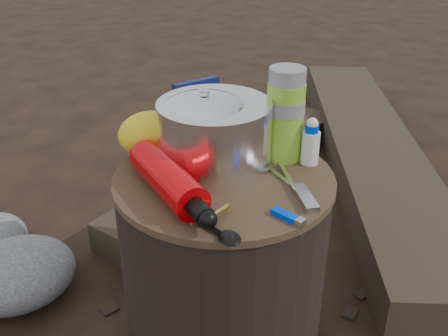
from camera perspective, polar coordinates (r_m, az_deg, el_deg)
name	(u,v)px	position (r m, az deg, el deg)	size (l,w,h in m)	color
ground	(224,325)	(1.44, 0.00, -17.06)	(60.00, 60.00, 0.00)	black
stump	(224,257)	(1.29, 0.00, -9.85)	(0.50, 0.50, 0.46)	black
log_main	(370,155)	(2.18, 15.98, 1.42)	(0.32, 1.90, 0.16)	#32281D
log_small	(235,170)	(2.03, 1.26, -0.24)	(0.24, 1.30, 0.11)	#32281D
foil_windscreen	(214,135)	(1.17, -1.07, 3.66)	(0.26, 0.26, 0.16)	white
camping_pot	(205,132)	(1.16, -2.15, 4.04)	(0.18, 0.18, 0.18)	silver
fuel_bottle	(168,179)	(1.08, -6.24, -1.21)	(0.08, 0.32, 0.08)	red
thermos	(285,115)	(1.20, 6.82, 5.89)	(0.09, 0.09, 0.22)	#83BD2D
travel_mug	(250,119)	(1.30, 2.88, 5.53)	(0.08, 0.08, 0.12)	black
stuff_sack	(150,133)	(1.25, -8.22, 3.84)	(0.16, 0.13, 0.11)	yellow
food_pouch	(198,111)	(1.31, -2.86, 6.41)	(0.12, 0.03, 0.15)	#0E134A
lighter	(285,215)	(1.02, 6.82, -5.23)	(0.02, 0.07, 0.01)	#0037D4
multitool	(305,198)	(1.08, 9.03, -3.30)	(0.03, 0.10, 0.01)	#BBBCC1
pot_grabber	(285,179)	(1.14, 6.79, -1.27)	(0.03, 0.13, 0.01)	#BBBCC1
spork	(202,222)	(0.99, -2.44, -6.03)	(0.03, 0.16, 0.01)	black
squeeze_bottle	(311,144)	(1.21, 9.62, 2.71)	(0.04, 0.04, 0.10)	silver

